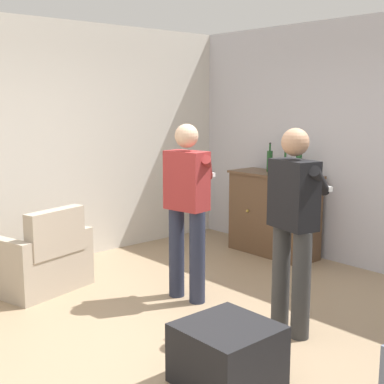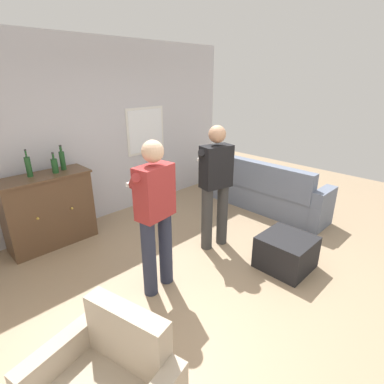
% 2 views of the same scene
% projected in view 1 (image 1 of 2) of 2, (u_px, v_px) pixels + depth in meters
% --- Properties ---
extents(ground, '(10.40, 10.40, 0.00)m').
position_uv_depth(ground, '(193.00, 335.00, 4.36)').
color(ground, '#9E8466').
extents(wall_back_with_window, '(5.20, 0.15, 2.80)m').
position_uv_depth(wall_back_with_window, '(376.00, 146.00, 5.85)').
color(wall_back_with_window, silver).
rests_on(wall_back_with_window, ground).
extents(wall_side_left, '(0.12, 5.20, 2.80)m').
position_uv_depth(wall_side_left, '(39.00, 144.00, 6.10)').
color(wall_side_left, silver).
rests_on(wall_side_left, ground).
extents(armchair, '(0.83, 1.01, 0.85)m').
position_uv_depth(armchair, '(42.00, 262.00, 5.37)').
color(armchair, '#B2A38E').
rests_on(armchair, ground).
extents(sideboard_cabinet, '(1.16, 0.49, 1.02)m').
position_uv_depth(sideboard_cabinet, '(274.00, 214.00, 6.59)').
color(sideboard_cabinet, brown).
rests_on(sideboard_cabinet, ground).
extents(bottle_wine_green, '(0.08, 0.08, 0.28)m').
position_uv_depth(bottle_wine_green, '(285.00, 166.00, 6.35)').
color(bottle_wine_green, '#1E4C23').
rests_on(bottle_wine_green, sideboard_cabinet).
extents(bottle_liquor_amber, '(0.07, 0.07, 0.35)m').
position_uv_depth(bottle_liquor_amber, '(299.00, 164.00, 6.29)').
color(bottle_liquor_amber, '#1E4C23').
rests_on(bottle_liquor_amber, sideboard_cabinet).
extents(bottle_spirits_clear, '(0.07, 0.07, 0.36)m').
position_uv_depth(bottle_spirits_clear, '(270.00, 161.00, 6.61)').
color(bottle_spirits_clear, '#1E4C23').
rests_on(bottle_spirits_clear, sideboard_cabinet).
extents(ottoman, '(0.60, 0.60, 0.41)m').
position_uv_depth(ottoman, '(227.00, 354.00, 3.59)').
color(ottoman, black).
rests_on(ottoman, ground).
extents(person_standing_left, '(0.55, 0.50, 1.68)m').
position_uv_depth(person_standing_left, '(187.00, 203.00, 5.01)').
color(person_standing_left, '#282D42').
rests_on(person_standing_left, ground).
extents(person_standing_right, '(0.54, 0.51, 1.68)m').
position_uv_depth(person_standing_right, '(294.00, 221.00, 4.28)').
color(person_standing_right, '#383838').
rests_on(person_standing_right, ground).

